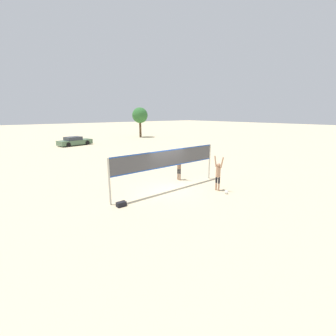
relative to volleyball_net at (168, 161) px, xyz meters
The scene contains 8 objects.
ground_plane 1.80m from the volleyball_net, ahead, with size 200.00×200.00×0.00m, color beige.
volleyball_net is the anchor object (origin of this frame).
player_spiker 3.10m from the volleyball_net, 43.54° to the right, with size 0.28×0.70×2.12m.
player_blocker 2.29m from the volleyball_net, 29.63° to the left, with size 0.28×0.69×2.03m.
volleyball 3.91m from the volleyball_net, 52.78° to the right, with size 0.21×0.21×0.21m.
gear_bag 3.93m from the volleyball_net, behind, with size 0.48×0.28×0.24m.
parked_car_mid 24.05m from the volleyball_net, 85.50° to the left, with size 5.00×2.72×1.27m.
tree_left_cluster 32.07m from the volleyball_net, 60.39° to the left, with size 2.99×2.99×5.72m.
Camera 1 is at (-8.42, -10.24, 4.61)m, focal length 24.00 mm.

